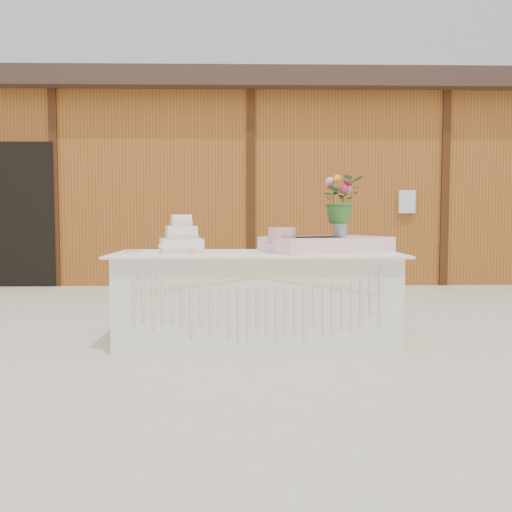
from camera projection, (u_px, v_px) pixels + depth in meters
The scene contains 9 objects.
ground at pixel (257, 342), 4.87m from camera, with size 80.00×80.00×0.00m, color beige.
barn at pixel (249, 184), 10.73m from camera, with size 12.60×4.60×3.30m.
cake_table at pixel (257, 298), 4.83m from camera, with size 2.40×1.00×0.77m.
wedding_cake at pixel (181, 240), 4.84m from camera, with size 0.42×0.42×0.32m.
pink_cake_stand at pixel (282, 239), 4.75m from camera, with size 0.30×0.30×0.21m.
satin_runner at pixel (326, 244), 4.90m from camera, with size 1.03×0.59×0.13m, color #FFCFCD.
flower_vase at pixel (340, 227), 4.95m from camera, with size 0.12×0.12×0.16m, color #B1B1B6.
bouquet at pixel (341, 194), 4.93m from camera, with size 0.37×0.32×0.41m, color #346729.
loose_flowers at pixel (136, 250), 4.94m from camera, with size 0.16×0.38×0.02m, color pink, non-canonical shape.
Camera 1 is at (-0.10, -4.80, 1.08)m, focal length 40.00 mm.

